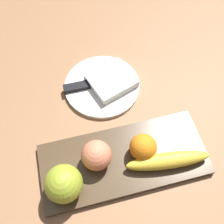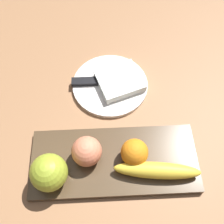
# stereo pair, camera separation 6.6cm
# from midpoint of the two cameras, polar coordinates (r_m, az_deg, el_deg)

# --- Properties ---
(ground_plane) EXTENTS (2.40, 2.40, 0.00)m
(ground_plane) POSITION_cam_midpoint_polar(r_m,az_deg,el_deg) (0.65, 3.84, -12.91)
(ground_plane) COLOR #986945
(fruit_tray) EXTENTS (0.40, 0.17, 0.02)m
(fruit_tray) POSITION_cam_midpoint_polar(r_m,az_deg,el_deg) (0.64, -0.43, -10.49)
(fruit_tray) COLOR #4A3824
(fruit_tray) RESTS_ON ground_plane
(apple) EXTENTS (0.08, 0.08, 0.08)m
(apple) POSITION_cam_midpoint_polar(r_m,az_deg,el_deg) (0.59, -13.68, -14.78)
(apple) COLOR #96A82C
(apple) RESTS_ON fruit_tray
(banana) EXTENTS (0.20, 0.06, 0.04)m
(banana) POSITION_cam_midpoint_polar(r_m,az_deg,el_deg) (0.62, 9.17, -11.00)
(banana) COLOR yellow
(banana) RESTS_ON fruit_tray
(orange_near_apple) EXTENTS (0.06, 0.06, 0.06)m
(orange_near_apple) POSITION_cam_midpoint_polar(r_m,az_deg,el_deg) (0.61, 3.67, -7.90)
(orange_near_apple) COLOR orange
(orange_near_apple) RESTS_ON fruit_tray
(peach) EXTENTS (0.07, 0.07, 0.07)m
(peach) POSITION_cam_midpoint_polar(r_m,az_deg,el_deg) (0.61, -6.52, -9.54)
(peach) COLOR #E37E5B
(peach) RESTS_ON fruit_tray
(dinner_plate) EXTENTS (0.21, 0.21, 0.01)m
(dinner_plate) POSITION_cam_midpoint_polar(r_m,az_deg,el_deg) (0.75, -4.63, 5.44)
(dinner_plate) COLOR white
(dinner_plate) RESTS_ON ground_plane
(folded_napkin) EXTENTS (0.14, 0.14, 0.02)m
(folded_napkin) POSITION_cam_midpoint_polar(r_m,az_deg,el_deg) (0.74, -2.71, 6.63)
(folded_napkin) COLOR white
(folded_napkin) RESTS_ON dinner_plate
(knife) EXTENTS (0.18, 0.02, 0.01)m
(knife) POSITION_cam_midpoint_polar(r_m,az_deg,el_deg) (0.74, -8.33, 5.51)
(knife) COLOR silver
(knife) RESTS_ON dinner_plate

